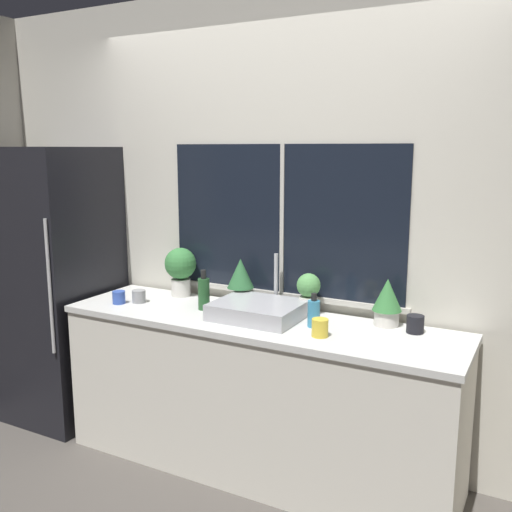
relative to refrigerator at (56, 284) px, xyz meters
The scene contains 16 objects.
ground_plane 1.79m from the refrigerator, 11.04° to the right, with size 14.00×14.00×0.00m, color #4C4742.
wall_back 1.62m from the refrigerator, 13.06° to the left, with size 8.00×0.09×2.70m.
wall_left 1.43m from the refrigerator, 117.43° to the left, with size 0.06×7.00×2.70m.
counter 1.59m from the refrigerator, ahead, with size 2.25×0.60×0.88m.
refrigerator is the anchor object (origin of this frame).
sink 1.51m from the refrigerator, ahead, with size 0.47×0.44×0.32m.
potted_plant_far_left 0.90m from the refrigerator, 13.81° to the left, with size 0.20×0.20×0.31m.
potted_plant_center_left 1.32m from the refrigerator, ahead, with size 0.16×0.16×0.28m.
potted_plant_center_right 1.75m from the refrigerator, ahead, with size 0.13×0.13×0.23m.
potted_plant_far_right 2.19m from the refrigerator, ahead, with size 0.15×0.15×0.25m.
soap_bottle 1.85m from the refrigerator, ahead, with size 0.06×0.06×0.18m.
bottle_tall 1.16m from the refrigerator, ahead, with size 0.07×0.07×0.23m.
mug_grey 0.74m from the refrigerator, ahead, with size 0.08×0.08×0.08m.
mug_yellow 1.94m from the refrigerator, ahead, with size 0.08×0.08×0.09m.
mug_black 2.34m from the refrigerator, ahead, with size 0.09×0.09×0.09m.
mug_blue 0.65m from the refrigerator, 10.07° to the right, with size 0.08×0.08×0.08m.
Camera 1 is at (1.40, -2.35, 1.80)m, focal length 40.00 mm.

